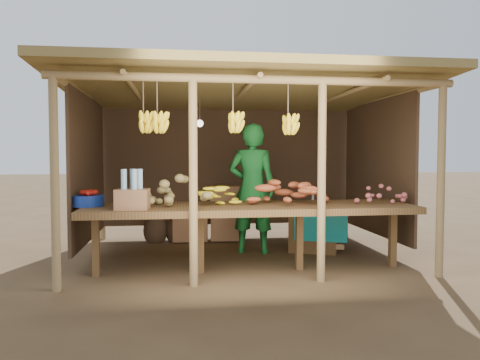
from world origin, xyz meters
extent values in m
plane|color=brown|center=(0.00, 0.00, 0.00)|extent=(60.00, 60.00, 0.00)
cylinder|color=#9B7D50|center=(-2.10, -1.50, 1.10)|extent=(0.09, 0.09, 2.20)
cylinder|color=#9B7D50|center=(2.10, -1.50, 1.10)|extent=(0.09, 0.09, 2.20)
cylinder|color=#9B7D50|center=(-2.10, 1.50, 1.10)|extent=(0.09, 0.09, 2.20)
cylinder|color=#9B7D50|center=(2.10, 1.50, 1.10)|extent=(0.09, 0.09, 2.20)
cylinder|color=#9B7D50|center=(-0.70, -1.50, 1.10)|extent=(0.09, 0.09, 2.20)
cylinder|color=#9B7D50|center=(0.70, -1.50, 1.10)|extent=(0.09, 0.09, 2.20)
cylinder|color=#9B7D50|center=(0.00, -1.50, 2.20)|extent=(4.40, 0.09, 0.09)
cylinder|color=#9B7D50|center=(0.00, 1.50, 2.20)|extent=(4.40, 0.09, 0.09)
cube|color=olive|center=(0.00, 0.00, 2.29)|extent=(4.70, 3.50, 0.28)
cube|color=#4A3322|center=(0.00, 1.48, 1.21)|extent=(4.20, 0.04, 1.98)
cube|color=#4A3322|center=(-2.08, 0.20, 1.21)|extent=(0.04, 2.40, 1.98)
cube|color=#4A3322|center=(2.08, 0.20, 1.21)|extent=(0.04, 2.40, 1.98)
cube|color=brown|center=(0.00, -0.95, 0.76)|extent=(3.90, 1.05, 0.08)
cube|color=brown|center=(-1.80, -0.95, 0.36)|extent=(0.08, 0.08, 0.72)
cube|color=brown|center=(-0.60, -0.95, 0.36)|extent=(0.08, 0.08, 0.72)
cube|color=brown|center=(0.60, -0.95, 0.36)|extent=(0.08, 0.08, 0.72)
cube|color=brown|center=(1.80, -0.95, 0.36)|extent=(0.08, 0.08, 0.72)
cylinder|color=navy|center=(-1.90, -0.82, 0.86)|extent=(0.36, 0.36, 0.13)
cube|color=#986744|center=(-1.36, -1.21, 0.91)|extent=(0.37, 0.31, 0.22)
imported|color=#19722B|center=(0.19, 0.12, 0.92)|extent=(0.77, 0.61, 1.84)
cube|color=brown|center=(1.11, 0.14, 0.31)|extent=(0.83, 0.78, 0.62)
cube|color=#0C8487|center=(1.11, 0.14, 0.65)|extent=(0.93, 0.87, 0.06)
cube|color=#986744|center=(-0.05, 1.12, 0.24)|extent=(0.58, 0.49, 0.44)
cube|color=#986744|center=(-0.05, 1.12, 0.68)|extent=(0.58, 0.49, 0.44)
cube|color=#986744|center=(-0.66, 1.12, 0.24)|extent=(0.58, 0.49, 0.44)
ellipsoid|color=#4A3322|center=(-1.22, 1.13, 0.23)|extent=(0.39, 0.39, 0.52)
ellipsoid|color=#4A3322|center=(-0.87, 1.13, 0.23)|extent=(0.39, 0.39, 0.52)
camera|label=1|loc=(-0.87, -6.44, 1.39)|focal=35.00mm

